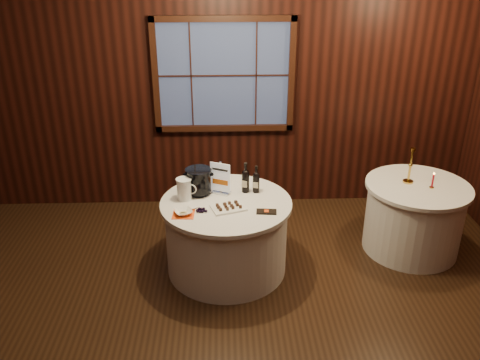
{
  "coord_description": "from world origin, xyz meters",
  "views": [
    {
      "loc": [
        -0.02,
        -3.36,
        3.06
      ],
      "look_at": [
        0.13,
        0.9,
        1.05
      ],
      "focal_mm": 38.0,
      "sensor_mm": 36.0,
      "label": 1
    }
  ],
  "objects_px": {
    "ice_bucket": "(199,181)",
    "brass_candlestick": "(410,170)",
    "sign_stand": "(221,183)",
    "main_table": "(227,235)",
    "grape_bunch": "(201,210)",
    "cracker_bowl": "(183,212)",
    "chocolate_box": "(266,212)",
    "port_bottle_left": "(246,179)",
    "chocolate_plate": "(229,207)",
    "port_bottle_right": "(256,181)",
    "side_table": "(413,217)",
    "red_candle": "(433,182)",
    "glass_pitcher": "(184,189)"
  },
  "relations": [
    {
      "from": "cracker_bowl",
      "to": "sign_stand",
      "type": "bearing_deg",
      "value": 50.07
    },
    {
      "from": "port_bottle_right",
      "to": "red_candle",
      "type": "xyz_separation_m",
      "value": [
        1.8,
        0.02,
        -0.05
      ]
    },
    {
      "from": "side_table",
      "to": "chocolate_plate",
      "type": "height_order",
      "value": "chocolate_plate"
    },
    {
      "from": "main_table",
      "to": "side_table",
      "type": "distance_m",
      "value": 2.02
    },
    {
      "from": "chocolate_plate",
      "to": "cracker_bowl",
      "type": "xyz_separation_m",
      "value": [
        -0.42,
        -0.09,
        0.0
      ]
    },
    {
      "from": "chocolate_box",
      "to": "cracker_bowl",
      "type": "distance_m",
      "value": 0.77
    },
    {
      "from": "port_bottle_left",
      "to": "chocolate_box",
      "type": "xyz_separation_m",
      "value": [
        0.18,
        -0.44,
        -0.13
      ]
    },
    {
      "from": "port_bottle_right",
      "to": "glass_pitcher",
      "type": "relative_size",
      "value": 1.3
    },
    {
      "from": "grape_bunch",
      "to": "brass_candlestick",
      "type": "xyz_separation_m",
      "value": [
        2.14,
        0.55,
        0.12
      ]
    },
    {
      "from": "chocolate_plate",
      "to": "brass_candlestick",
      "type": "relative_size",
      "value": 0.94
    },
    {
      "from": "chocolate_box",
      "to": "port_bottle_right",
      "type": "bearing_deg",
      "value": 104.96
    },
    {
      "from": "chocolate_box",
      "to": "grape_bunch",
      "type": "height_order",
      "value": "grape_bunch"
    },
    {
      "from": "glass_pitcher",
      "to": "red_candle",
      "type": "height_order",
      "value": "glass_pitcher"
    },
    {
      "from": "main_table",
      "to": "side_table",
      "type": "height_order",
      "value": "same"
    },
    {
      "from": "chocolate_plate",
      "to": "port_bottle_right",
      "type": "bearing_deg",
      "value": 51.01
    },
    {
      "from": "port_bottle_left",
      "to": "cracker_bowl",
      "type": "xyz_separation_m",
      "value": [
        -0.59,
        -0.45,
        -0.11
      ]
    },
    {
      "from": "ice_bucket",
      "to": "brass_candlestick",
      "type": "relative_size",
      "value": 0.69
    },
    {
      "from": "sign_stand",
      "to": "chocolate_box",
      "type": "relative_size",
      "value": 1.83
    },
    {
      "from": "cracker_bowl",
      "to": "port_bottle_right",
      "type": "bearing_deg",
      "value": 31.98
    },
    {
      "from": "sign_stand",
      "to": "cracker_bowl",
      "type": "xyz_separation_m",
      "value": [
        -0.35,
        -0.42,
        -0.09
      ]
    },
    {
      "from": "side_table",
      "to": "sign_stand",
      "type": "bearing_deg",
      "value": -176.57
    },
    {
      "from": "chocolate_plate",
      "to": "glass_pitcher",
      "type": "bearing_deg",
      "value": 153.15
    },
    {
      "from": "sign_stand",
      "to": "grape_bunch",
      "type": "distance_m",
      "value": 0.42
    },
    {
      "from": "port_bottle_left",
      "to": "port_bottle_right",
      "type": "bearing_deg",
      "value": 16.73
    },
    {
      "from": "chocolate_box",
      "to": "chocolate_plate",
      "type": "bearing_deg",
      "value": 172.4
    },
    {
      "from": "chocolate_plate",
      "to": "grape_bunch",
      "type": "relative_size",
      "value": 2.11
    },
    {
      "from": "chocolate_box",
      "to": "ice_bucket",
      "type": "bearing_deg",
      "value": 153.06
    },
    {
      "from": "main_table",
      "to": "sign_stand",
      "type": "relative_size",
      "value": 3.75
    },
    {
      "from": "grape_bunch",
      "to": "ice_bucket",
      "type": "bearing_deg",
      "value": 95.47
    },
    {
      "from": "side_table",
      "to": "port_bottle_left",
      "type": "height_order",
      "value": "port_bottle_left"
    },
    {
      "from": "side_table",
      "to": "sign_stand",
      "type": "distance_m",
      "value": 2.11
    },
    {
      "from": "port_bottle_left",
      "to": "chocolate_box",
      "type": "relative_size",
      "value": 1.68
    },
    {
      "from": "sign_stand",
      "to": "main_table",
      "type": "bearing_deg",
      "value": -50.28
    },
    {
      "from": "red_candle",
      "to": "port_bottle_right",
      "type": "bearing_deg",
      "value": -179.21
    },
    {
      "from": "sign_stand",
      "to": "glass_pitcher",
      "type": "distance_m",
      "value": 0.37
    },
    {
      "from": "ice_bucket",
      "to": "brass_candlestick",
      "type": "bearing_deg",
      "value": 4.87
    },
    {
      "from": "chocolate_box",
      "to": "red_candle",
      "type": "relative_size",
      "value": 1.08
    },
    {
      "from": "brass_candlestick",
      "to": "red_candle",
      "type": "relative_size",
      "value": 2.22
    },
    {
      "from": "port_bottle_right",
      "to": "glass_pitcher",
      "type": "distance_m",
      "value": 0.72
    },
    {
      "from": "chocolate_plate",
      "to": "brass_candlestick",
      "type": "bearing_deg",
      "value": 15.2
    },
    {
      "from": "main_table",
      "to": "chocolate_box",
      "type": "distance_m",
      "value": 0.59
    },
    {
      "from": "cracker_bowl",
      "to": "port_bottle_left",
      "type": "bearing_deg",
      "value": 36.9
    },
    {
      "from": "grape_bunch",
      "to": "cracker_bowl",
      "type": "bearing_deg",
      "value": -163.58
    },
    {
      "from": "main_table",
      "to": "grape_bunch",
      "type": "relative_size",
      "value": 7.47
    },
    {
      "from": "sign_stand",
      "to": "port_bottle_right",
      "type": "bearing_deg",
      "value": 28.05
    },
    {
      "from": "grape_bunch",
      "to": "cracker_bowl",
      "type": "height_order",
      "value": "cracker_bowl"
    },
    {
      "from": "main_table",
      "to": "cracker_bowl",
      "type": "xyz_separation_m",
      "value": [
        -0.4,
        -0.24,
        0.41
      ]
    },
    {
      "from": "ice_bucket",
      "to": "cracker_bowl",
      "type": "xyz_separation_m",
      "value": [
        -0.13,
        -0.42,
        -0.12
      ]
    },
    {
      "from": "sign_stand",
      "to": "red_candle",
      "type": "height_order",
      "value": "sign_stand"
    },
    {
      "from": "main_table",
      "to": "sign_stand",
      "type": "distance_m",
      "value": 0.53
    }
  ]
}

